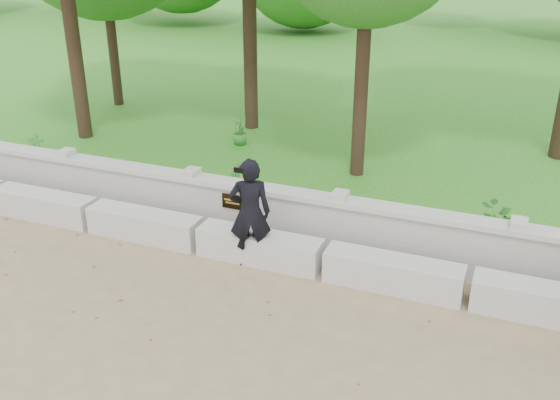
{
  "coord_description": "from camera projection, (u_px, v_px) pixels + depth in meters",
  "views": [
    {
      "loc": [
        4.33,
        -5.54,
        4.63
      ],
      "look_at": [
        1.31,
        1.94,
        1.03
      ],
      "focal_mm": 40.0,
      "sensor_mm": 36.0,
      "label": 1
    }
  ],
  "objects": [
    {
      "name": "lawn",
      "position": [
        383.0,
        77.0,
        19.87
      ],
      "size": [
        40.0,
        22.0,
        0.25
      ],
      "primitive_type": "cube",
      "color": "#236417",
      "rests_on": "ground"
    },
    {
      "name": "shrub_a",
      "position": [
        37.0,
        150.0,
        12.1
      ],
      "size": [
        0.42,
        0.39,
        0.67
      ],
      "primitive_type": "imported",
      "rotation": [
        0.0,
        0.0,
        0.59
      ],
      "color": "#2E7929",
      "rests_on": "lawn"
    },
    {
      "name": "shrub_c",
      "position": [
        501.0,
        224.0,
        9.17
      ],
      "size": [
        0.76,
        0.76,
        0.64
      ],
      "primitive_type": "imported",
      "rotation": [
        0.0,
        0.0,
        3.92
      ],
      "color": "#2E7929",
      "rests_on": "lawn"
    },
    {
      "name": "parapet_wall",
      "position": [
        220.0,
        204.0,
        10.07
      ],
      "size": [
        12.5,
        0.35,
        0.9
      ],
      "color": "#B8B5AE",
      "rests_on": "ground"
    },
    {
      "name": "ground",
      "position": [
        130.0,
        314.0,
        8.06
      ],
      "size": [
        80.0,
        80.0,
        0.0
      ],
      "primitive_type": "plane",
      "color": "#917C58",
      "rests_on": "ground"
    },
    {
      "name": "concrete_bench",
      "position": [
        200.0,
        236.0,
        9.58
      ],
      "size": [
        11.9,
        0.45,
        0.45
      ],
      "color": "beige",
      "rests_on": "ground"
    },
    {
      "name": "shrub_b",
      "position": [
        234.0,
        182.0,
        10.64
      ],
      "size": [
        0.38,
        0.43,
        0.66
      ],
      "primitive_type": "imported",
      "rotation": [
        0.0,
        0.0,
        1.86
      ],
      "color": "#2E7929",
      "rests_on": "lawn"
    },
    {
      "name": "man_main",
      "position": [
        250.0,
        213.0,
        8.93
      ],
      "size": [
        0.71,
        0.67,
        1.65
      ],
      "color": "black",
      "rests_on": "ground"
    },
    {
      "name": "shrub_d",
      "position": [
        240.0,
        131.0,
        13.33
      ],
      "size": [
        0.46,
        0.46,
        0.62
      ],
      "primitive_type": "imported",
      "rotation": [
        0.0,
        0.0,
        5.55
      ],
      "color": "#2E7929",
      "rests_on": "lawn"
    }
  ]
}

